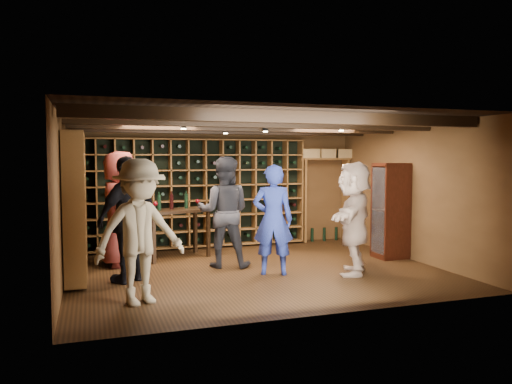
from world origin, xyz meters
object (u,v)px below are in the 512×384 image
object	(u,v)px
man_grey_suit	(224,212)
guest_woman_black	(129,219)
guest_red_floral	(120,209)
guest_beige	(354,218)
display_cabinet	(390,212)
man_blue_shirt	(273,220)
guest_khaki	(140,232)
tasting_table	(175,215)

from	to	relation	value
man_grey_suit	guest_woman_black	xyz separation A→B (m)	(-1.63, -0.57, 0.01)
guest_red_floral	guest_beige	world-z (taller)	guest_red_floral
display_cabinet	guest_woman_black	xyz separation A→B (m)	(-4.77, -0.32, 0.10)
man_grey_suit	guest_beige	distance (m)	2.19
man_grey_suit	man_blue_shirt	bearing A→B (deg)	148.04
guest_khaki	man_blue_shirt	bearing A→B (deg)	5.73
guest_woman_black	tasting_table	xyz separation A→B (m)	(0.95, 1.57, -0.15)
display_cabinet	guest_beige	size ratio (longest dim) A/B	0.96
guest_khaki	guest_beige	size ratio (longest dim) A/B	1.03
man_blue_shirt	man_grey_suit	size ratio (longest dim) A/B	0.93
display_cabinet	man_grey_suit	xyz separation A→B (m)	(-3.15, 0.25, 0.09)
display_cabinet	tasting_table	xyz separation A→B (m)	(-3.82, 1.25, -0.05)
man_grey_suit	tasting_table	world-z (taller)	man_grey_suit
man_blue_shirt	guest_woman_black	distance (m)	2.24
guest_red_floral	guest_khaki	distance (m)	2.43
guest_woman_black	guest_khaki	distance (m)	1.22
guest_beige	display_cabinet	bearing A→B (deg)	159.49
guest_khaki	tasting_table	bearing A→B (deg)	53.38
man_blue_shirt	guest_red_floral	xyz separation A→B (m)	(-2.30, 1.44, 0.11)
display_cabinet	guest_beige	xyz separation A→B (m)	(-1.29, -0.91, 0.05)
guest_woman_black	guest_beige	xyz separation A→B (m)	(3.49, -0.59, -0.04)
guest_woman_black	guest_red_floral	bearing A→B (deg)	-122.37
man_blue_shirt	guest_woman_black	bearing A→B (deg)	15.03
guest_woman_black	guest_beige	size ratio (longest dim) A/B	1.05
man_blue_shirt	guest_red_floral	distance (m)	2.71
display_cabinet	guest_red_floral	size ratio (longest dim) A/B	0.88
tasting_table	display_cabinet	bearing A→B (deg)	-35.44
man_blue_shirt	guest_beige	xyz separation A→B (m)	(1.26, -0.36, 0.02)
man_blue_shirt	guest_woman_black	size ratio (longest dim) A/B	0.93
guest_woman_black	display_cabinet	bearing A→B (deg)	148.02
guest_beige	tasting_table	distance (m)	3.33
man_grey_suit	tasting_table	xyz separation A→B (m)	(-0.68, 1.00, -0.15)
man_grey_suit	guest_khaki	world-z (taller)	man_grey_suit
guest_woman_black	guest_khaki	size ratio (longest dim) A/B	1.02
guest_beige	tasting_table	size ratio (longest dim) A/B	1.36
guest_red_floral	guest_khaki	world-z (taller)	guest_red_floral
man_grey_suit	guest_khaki	size ratio (longest dim) A/B	1.02
guest_khaki	guest_beige	distance (m)	3.50
man_blue_shirt	man_grey_suit	bearing A→B (deg)	-32.21
guest_khaki	guest_beige	xyz separation A→B (m)	(3.44, 0.63, -0.02)
display_cabinet	guest_red_floral	distance (m)	4.93
man_grey_suit	display_cabinet	bearing A→B (deg)	-163.42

